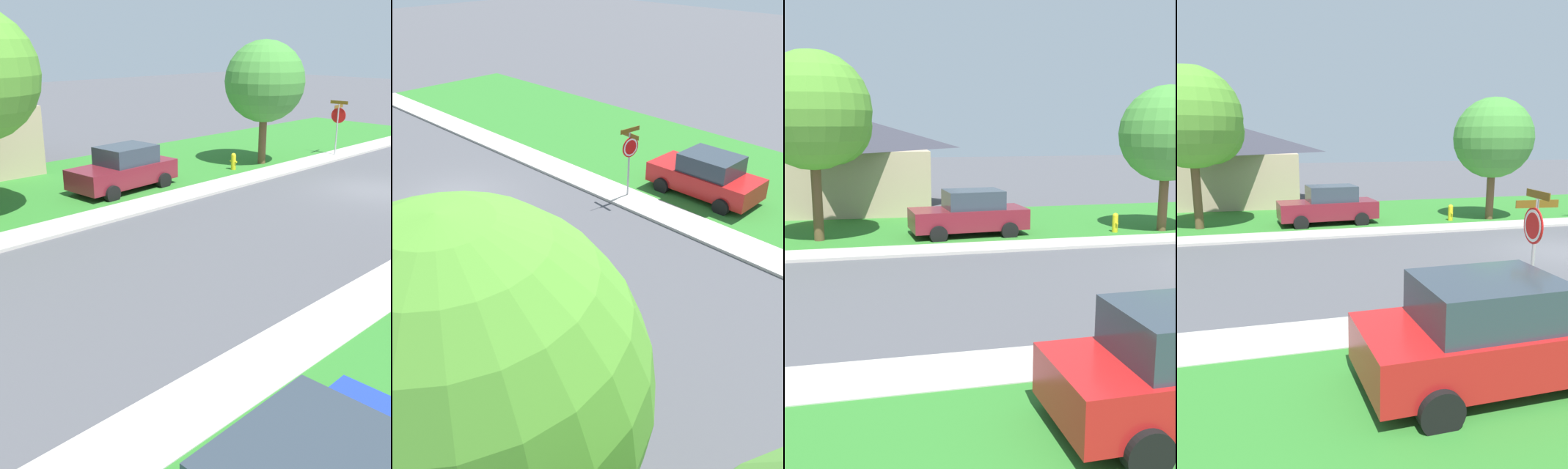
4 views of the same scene
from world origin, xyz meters
TOP-DOWN VIEW (x-y plane):
  - ground_plane at (0.00, 0.00)m, footprint 120.00×120.00m
  - stop_sign_far_corner at (-4.85, 4.58)m, footprint 0.92×0.92m
  - car_red_across_road at (-7.00, 6.62)m, footprint 2.12×4.34m
  - tree_across_right at (7.20, 12.38)m, footprint 4.39×4.08m

SIDE VIEW (x-z plane):
  - ground_plane at x=0.00m, z-range 0.00..0.00m
  - car_red_across_road at x=-7.00m, z-range -0.01..1.75m
  - stop_sign_far_corner at x=-4.85m, z-range 0.50..3.27m
  - tree_across_right at x=7.20m, z-range 1.15..7.82m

